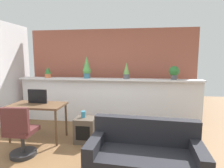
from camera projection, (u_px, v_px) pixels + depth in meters
ground_plane at (87, 164)px, 3.02m from camera, size 12.00×12.00×0.00m
divider_wall at (108, 101)px, 4.90m from camera, size 4.70×0.16×1.13m
plant_shelf at (107, 79)px, 4.78m from camera, size 4.70×0.32×0.04m
brick_wall_behind at (111, 74)px, 5.40m from camera, size 4.70×0.10×2.50m
potted_plant_0 at (48, 72)px, 4.96m from camera, size 0.17×0.17×0.29m
potted_plant_1 at (87, 68)px, 4.80m from camera, size 0.21×0.21×0.57m
potted_plant_2 at (126, 71)px, 4.72m from camera, size 0.16×0.16×0.41m
potted_plant_3 at (174, 72)px, 4.51m from camera, size 0.24×0.24×0.33m
desk at (38, 108)px, 3.87m from camera, size 1.10×0.60×0.75m
tv_monitor at (37, 96)px, 3.92m from camera, size 0.41×0.04×0.29m
office_chair at (20, 136)px, 3.17m from camera, size 0.46×0.47×0.91m
side_cube_shelf at (86, 130)px, 3.80m from camera, size 0.40×0.41×0.50m
vase_on_shelf at (83, 114)px, 3.78m from camera, size 0.09×0.09×0.13m
couch at (144, 159)px, 2.64m from camera, size 1.60×0.85×0.80m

